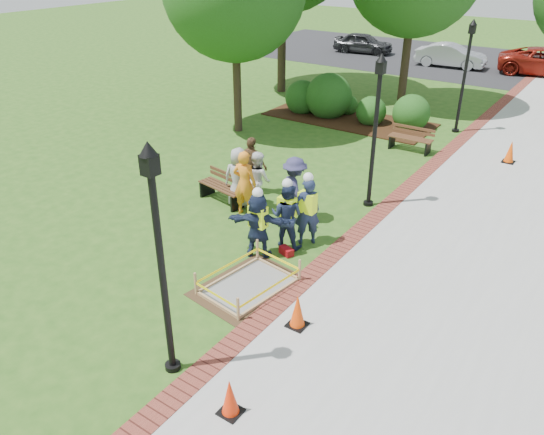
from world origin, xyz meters
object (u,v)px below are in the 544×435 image
Objects in this scene: hivis_worker_b at (307,209)px; lamp_near at (159,249)px; wet_concrete_pad at (249,278)px; bench_near at (222,193)px; hivis_worker_c at (287,213)px; cone_front at (230,398)px; hivis_worker_a at (258,222)px.

lamp_near is at bearing -86.05° from hivis_worker_b.
wet_concrete_pad is at bearing 97.70° from lamp_near.
lamp_near is 2.24× the size of hivis_worker_b.
bench_near is at bearing 121.81° from lamp_near.
hivis_worker_c is (-0.32, -0.42, -0.04)m from hivis_worker_b.
hivis_worker_c is at bearing -19.75° from bench_near.
wet_concrete_pad is 3.50m from cone_front.
lamp_near reaches higher than hivis_worker_c.
bench_near is 7.14m from lamp_near.
cone_front is at bearing -49.76° from bench_near.
lamp_near is 5.03m from hivis_worker_c.
hivis_worker_c reaches higher than cone_front.
wet_concrete_pad is 1.32× the size of hivis_worker_b.
cone_front is at bearing -57.97° from wet_concrete_pad.
lamp_near is at bearing -58.19° from bench_near.
bench_near is 2.32× the size of cone_front.
bench_near is 0.86× the size of hivis_worker_b.
lamp_near is (0.37, -2.75, 2.25)m from wet_concrete_pad.
hivis_worker_a is at bearing -34.70° from bench_near.
hivis_worker_b is at bearing -10.93° from bench_near.
cone_front is 0.17× the size of lamp_near.
hivis_worker_a is 1.33m from hivis_worker_b.
hivis_worker_b reaches higher than wet_concrete_pad.
hivis_worker_a is (2.58, -1.79, 0.62)m from bench_near.
hivis_worker_b is (0.64, 1.16, 0.05)m from hivis_worker_a.
hivis_worker_b reaches higher than cone_front.
cone_front is at bearing -71.05° from hivis_worker_b.
hivis_worker_a reaches higher than wet_concrete_pad.
wet_concrete_pad is at bearing -43.23° from bench_near.
hivis_worker_c reaches higher than wet_concrete_pad.
cone_front is 0.40× the size of hivis_worker_a.
hivis_worker_b is at bearing 108.95° from cone_front.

